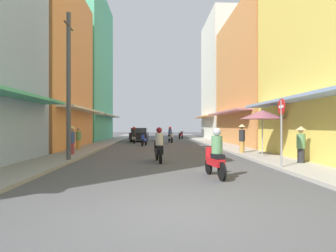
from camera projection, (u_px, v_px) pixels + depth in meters
ground_plane at (160, 144)px, 25.93m from camera, size 108.02×108.02×0.00m
sidewalk_left at (103, 144)px, 25.72m from camera, size 1.98×57.10×0.12m
sidewalk_right at (217, 144)px, 26.14m from camera, size 1.98×57.10×0.12m
building_left_mid at (35, 67)px, 21.00m from camera, size 7.05×10.21×11.77m
building_left_far at (78, 69)px, 32.61m from camera, size 7.05×11.68×16.14m
building_right_mid at (266, 80)px, 25.17m from camera, size 7.05×12.27×11.30m
building_right_far at (231, 79)px, 36.80m from camera, size 7.05×9.77×15.15m
motorbike_black at (159, 147)px, 13.19m from camera, size 0.55×1.81×1.58m
motorbike_silver at (170, 136)px, 28.65m from camera, size 0.57×1.80×1.58m
motorbike_blue at (144, 140)px, 24.18m from camera, size 0.61×1.79×0.96m
motorbike_red at (215, 155)px, 9.22m from camera, size 0.56×1.80×1.58m
motorbike_white at (134, 136)px, 27.50m from camera, size 0.55×1.81×1.58m
motorbike_maroon at (181, 135)px, 36.46m from camera, size 0.76×1.74×0.96m
parked_car at (139, 134)px, 31.29m from camera, size 1.89×4.15×1.45m
pedestrian_far at (72, 139)px, 15.58m from camera, size 0.44×0.44×1.66m
pedestrian_crossing at (301, 143)px, 11.99m from camera, size 0.44×0.44×1.63m
pedestrian_midway at (242, 137)px, 16.69m from camera, size 0.44×0.44×1.75m
pedestrian_foreground at (78, 139)px, 19.06m from camera, size 0.34×0.34×1.54m
vendor_umbrella at (262, 115)px, 14.65m from camera, size 2.23×2.23×2.44m
utility_pole at (69, 86)px, 13.22m from camera, size 0.20×1.20×6.78m
street_sign_no_entry at (281, 124)px, 10.78m from camera, size 0.07×0.60×2.65m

